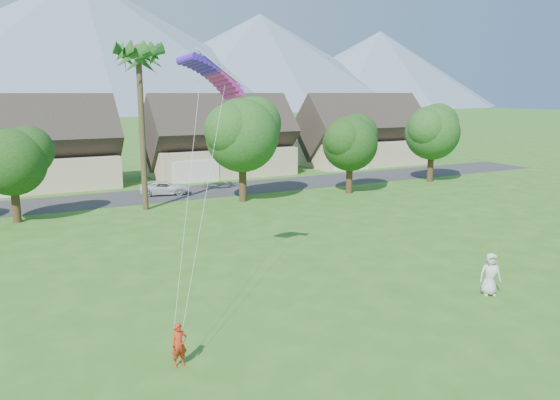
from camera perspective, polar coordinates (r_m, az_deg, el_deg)
ground at (r=19.76m, az=14.22°, el=-15.99°), size 500.00×500.00×0.00m
street at (r=49.21m, az=-13.15°, el=0.45°), size 90.00×7.00×0.01m
kite_flyer at (r=18.87m, az=-10.50°, el=-14.66°), size 0.57×0.40×1.49m
watcher at (r=26.22m, az=21.12°, el=-7.24°), size 1.12×0.99×1.92m
parked_car at (r=49.38m, az=-11.99°, el=1.24°), size 4.65×2.89×1.20m
mountain_ridge at (r=274.53m, az=-23.84°, el=14.47°), size 540.00×240.00×70.00m
houses_row at (r=57.52m, az=-15.14°, el=5.34°), size 72.75×8.19×8.86m
tree_row at (r=42.41m, az=-12.82°, el=5.46°), size 62.27×6.67×8.45m
fan_palm at (r=42.67m, az=-14.59°, el=14.71°), size 3.00×3.00×13.80m
parafoil_kite at (r=24.81m, az=-7.05°, el=13.14°), size 3.54×1.52×0.50m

